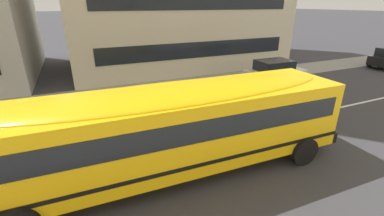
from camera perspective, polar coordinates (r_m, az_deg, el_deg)
ground_plane at (r=9.77m, az=-9.54°, el=-9.08°), size 400.00×400.00×0.00m
sidewalk_far at (r=16.24m, az=-16.29°, el=3.23°), size 120.00×3.00×0.01m
lane_centreline at (r=9.77m, az=-9.54°, el=-9.07°), size 110.00×0.16×0.01m
school_bus at (r=7.66m, az=-5.63°, el=-3.94°), size 12.55×3.21×2.79m
parked_car_white_end_of_row at (r=17.76m, az=17.69°, el=7.47°), size 3.92×1.93×1.64m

